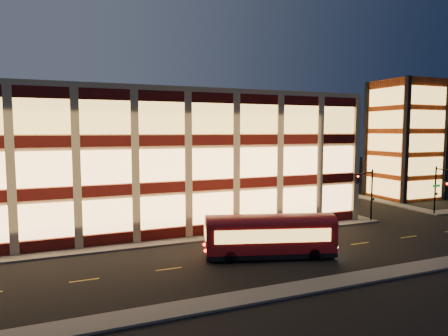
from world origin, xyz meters
name	(u,v)px	position (x,y,z in m)	size (l,w,h in m)	color
ground	(174,245)	(0.00, 0.00, 0.00)	(200.00, 200.00, 0.00)	black
sidewalk_office_south	(139,245)	(-3.00, 1.00, 0.07)	(54.00, 2.00, 0.15)	#514F4C
sidewalk_office_east	(292,199)	(23.00, 17.00, 0.07)	(2.00, 30.00, 0.15)	#514F4C
sidewalk_tower_west	(350,194)	(34.00, 17.00, 0.07)	(2.00, 30.00, 0.15)	#514F4C
sidewalk_near	(230,300)	(0.00, -13.00, 0.07)	(100.00, 2.00, 0.15)	#514F4C
office_building	(115,156)	(-2.91, 16.91, 7.25)	(50.45, 30.45, 14.50)	tan
stair_tower	(405,140)	(39.95, 11.95, 8.99)	(8.60, 8.60, 18.00)	#8C3814
traffic_signal_far	(367,187)	(22.21, 0.24, 4.11)	(3.79, 1.87, 6.00)	black
traffic_signal_right	(446,183)	(33.50, -0.62, 4.10)	(1.20, 4.37, 6.00)	black
trolley_bus	(270,233)	(6.40, -6.33, 1.98)	(10.86, 5.57, 3.57)	maroon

